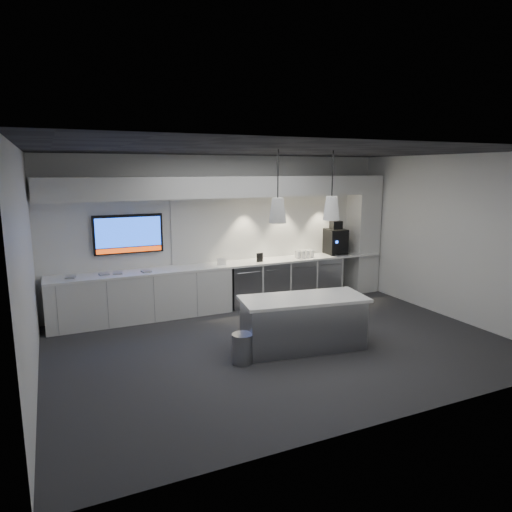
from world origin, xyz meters
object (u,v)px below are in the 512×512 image
wall_tv (128,234)px  bin (242,348)px  island (303,323)px  coffee_machine (336,240)px

wall_tv → bin: 3.32m
island → bin: island is taller
wall_tv → coffee_machine: bearing=-3.2°
coffee_machine → bin: bearing=-135.8°
coffee_machine → wall_tv: bearing=-177.2°
wall_tv → island: wall_tv is taller
bin → wall_tv: bearing=110.5°
bin → coffee_machine: bearing=38.1°
wall_tv → bin: wall_tv is taller
island → coffee_machine: bearing=56.3°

